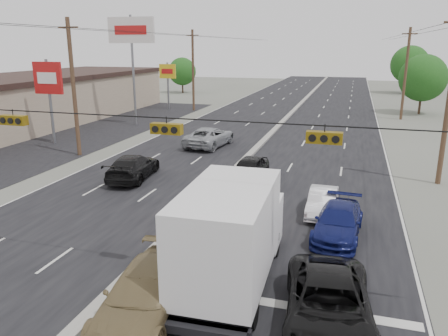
{
  "coord_description": "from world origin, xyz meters",
  "views": [
    {
      "loc": [
        7.25,
        -12.83,
        8.03
      ],
      "look_at": [
        1.33,
        7.12,
        2.2
      ],
      "focal_mm": 35.0,
      "sensor_mm": 36.0,
      "label": 1
    }
  ],
  "objects": [
    {
      "name": "ground",
      "position": [
        0.0,
        0.0,
        0.0
      ],
      "size": [
        200.0,
        200.0,
        0.0
      ],
      "primitive_type": "plane",
      "color": "#606356",
      "rests_on": "ground"
    },
    {
      "name": "road_surface",
      "position": [
        0.0,
        30.0,
        0.0
      ],
      "size": [
        20.0,
        160.0,
        0.02
      ],
      "primitive_type": "cube",
      "color": "black",
      "rests_on": "ground"
    },
    {
      "name": "center_median",
      "position": [
        0.0,
        30.0,
        0.1
      ],
      "size": [
        0.5,
        160.0,
        0.2
      ],
      "primitive_type": "cube",
      "color": "gray",
      "rests_on": "ground"
    },
    {
      "name": "strip_mall",
      "position": [
        -26.0,
        25.0,
        2.3
      ],
      "size": [
        12.0,
        42.0,
        4.6
      ],
      "primitive_type": "cube",
      "color": "tan",
      "rests_on": "ground"
    },
    {
      "name": "parking_lot",
      "position": [
        -17.0,
        25.0,
        0.0
      ],
      "size": [
        10.0,
        42.0,
        0.02
      ],
      "primitive_type": "cube",
      "color": "black",
      "rests_on": "ground"
    },
    {
      "name": "utility_pole_left_b",
      "position": [
        -12.5,
        15.0,
        5.11
      ],
      "size": [
        1.6,
        0.3,
        10.0
      ],
      "color": "#422D1E",
      "rests_on": "ground"
    },
    {
      "name": "utility_pole_left_c",
      "position": [
        -12.5,
        40.0,
        5.11
      ],
      "size": [
        1.6,
        0.3,
        10.0
      ],
      "color": "#422D1E",
      "rests_on": "ground"
    },
    {
      "name": "utility_pole_right_c",
      "position": [
        12.5,
        40.0,
        5.11
      ],
      "size": [
        1.6,
        0.3,
        10.0
      ],
      "color": "#422D1E",
      "rests_on": "ground"
    },
    {
      "name": "traffic_signals",
      "position": [
        1.4,
        0.0,
        5.49
      ],
      "size": [
        25.0,
        0.3,
        0.54
      ],
      "color": "black",
      "rests_on": "ground"
    },
    {
      "name": "pole_sign_mid",
      "position": [
        -17.0,
        18.0,
        5.11
      ],
      "size": [
        2.6,
        0.25,
        7.0
      ],
      "color": "slate",
      "rests_on": "ground"
    },
    {
      "name": "pole_sign_billboard",
      "position": [
        -14.5,
        28.0,
        8.87
      ],
      "size": [
        5.0,
        0.25,
        11.0
      ],
      "color": "slate",
      "rests_on": "ground"
    },
    {
      "name": "pole_sign_far",
      "position": [
        -16.0,
        40.0,
        4.41
      ],
      "size": [
        2.2,
        0.25,
        6.0
      ],
      "color": "slate",
      "rests_on": "ground"
    },
    {
      "name": "tree_left_far",
      "position": [
        -22.0,
        60.0,
        3.72
      ],
      "size": [
        4.8,
        4.8,
        6.12
      ],
      "color": "#382619",
      "rests_on": "ground"
    },
    {
      "name": "tree_right_mid",
      "position": [
        15.0,
        45.0,
        4.34
      ],
      "size": [
        5.6,
        5.6,
        7.14
      ],
      "color": "#382619",
      "rests_on": "ground"
    },
    {
      "name": "tree_right_far",
      "position": [
        16.0,
        70.0,
        4.96
      ],
      "size": [
        6.4,
        6.4,
        8.16
      ],
      "color": "#382619",
      "rests_on": "ground"
    },
    {
      "name": "box_truck",
      "position": [
        3.66,
        0.26,
        1.91
      ],
      "size": [
        2.81,
        7.43,
        3.73
      ],
      "rotation": [
        0.0,
        0.0,
        0.03
      ],
      "color": "black",
      "rests_on": "ground"
    },
    {
      "name": "tan_sedan",
      "position": [
        1.6,
        -2.3,
        0.76
      ],
      "size": [
        2.69,
        5.46,
        1.53
      ],
      "primitive_type": "imported",
      "rotation": [
        0.0,
        0.0,
        0.11
      ],
      "color": "olive",
      "rests_on": "ground"
    },
    {
      "name": "red_sedan",
      "position": [
        1.4,
        4.59,
        0.77
      ],
      "size": [
        2.17,
        4.83,
        1.54
      ],
      "primitive_type": "imported",
      "rotation": [
        0.0,
        0.0,
        -0.12
      ],
      "color": "#BB0B14",
      "rests_on": "ground"
    },
    {
      "name": "black_suv",
      "position": [
        7.0,
        -1.3,
        0.76
      ],
      "size": [
        3.06,
        5.69,
        1.52
      ],
      "primitive_type": "imported",
      "rotation": [
        0.0,
        0.0,
        0.1
      ],
      "color": "black",
      "rests_on": "ground"
    },
    {
      "name": "queue_car_a",
      "position": [
        1.4,
        12.27,
        0.73
      ],
      "size": [
        2.04,
        4.42,
        1.47
      ],
      "primitive_type": "imported",
      "rotation": [
        0.0,
        0.0,
        -0.07
      ],
      "color": "black",
      "rests_on": "ground"
    },
    {
      "name": "queue_car_b",
      "position": [
        6.14,
        7.95,
        0.62
      ],
      "size": [
        1.39,
        3.79,
        1.24
      ],
      "primitive_type": "imported",
      "rotation": [
        0.0,
        0.0,
        -0.02
      ],
      "color": "white",
      "rests_on": "ground"
    },
    {
      "name": "queue_car_d",
      "position": [
        7.0,
        5.41,
        0.68
      ],
      "size": [
        2.24,
        4.79,
        1.35
      ],
      "primitive_type": "imported",
      "rotation": [
        0.0,
        0.0,
        -0.08
      ],
      "color": "#101654",
      "rests_on": "ground"
    },
    {
      "name": "oncoming_near",
      "position": [
        -5.64,
        10.65,
        0.76
      ],
      "size": [
        2.75,
        5.44,
        1.51
      ],
      "primitive_type": "imported",
      "rotation": [
        0.0,
        0.0,
        3.27
      ],
      "color": "black",
      "rests_on": "ground"
    },
    {
      "name": "oncoming_far",
      "position": [
        -3.96,
        20.73,
        0.79
      ],
      "size": [
        3.27,
        5.96,
        1.58
      ],
      "primitive_type": "imported",
      "rotation": [
        0.0,
        0.0,
        3.02
      ],
      "color": "#9A9EA1",
      "rests_on": "ground"
    }
  ]
}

